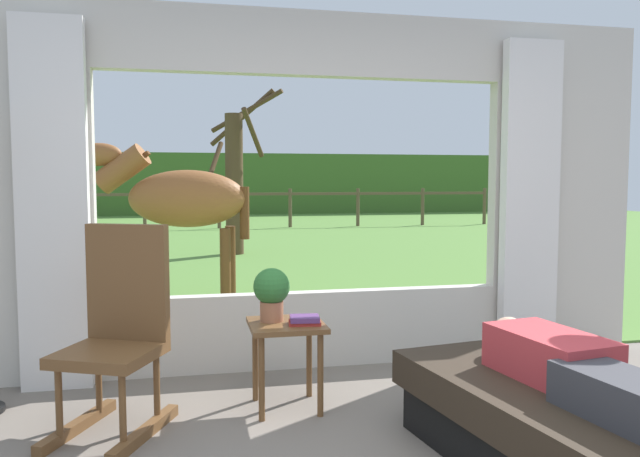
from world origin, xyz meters
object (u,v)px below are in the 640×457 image
object	(u,v)px
book_stack	(305,320)
pasture_tree	(235,176)
side_table	(287,338)
horse	(179,200)
recliner_sofa	(566,431)
potted_plant	(272,291)
rocking_chair	(119,330)
reclining_person	(575,369)

from	to	relation	value
book_stack	pasture_tree	world-z (taller)	pasture_tree
side_table	horse	size ratio (longest dim) A/B	0.29
recliner_sofa	side_table	bearing A→B (deg)	125.87
potted_plant	pasture_tree	bearing A→B (deg)	87.32
pasture_tree	potted_plant	bearing A→B (deg)	-92.68
rocking_chair	side_table	size ratio (longest dim) A/B	2.15
potted_plant	book_stack	xyz separation A→B (m)	(0.18, -0.13, -0.16)
potted_plant	reclining_person	bearing A→B (deg)	-45.89
side_table	horse	world-z (taller)	horse
reclining_person	rocking_chair	distance (m)	2.33
horse	rocking_chair	bearing A→B (deg)	-172.09
side_table	pasture_tree	distance (m)	7.82
recliner_sofa	potted_plant	size ratio (longest dim) A/B	5.68
reclining_person	pasture_tree	bearing A→B (deg)	86.45
reclining_person	pasture_tree	size ratio (longest dim) A/B	0.47
potted_plant	horse	distance (m)	3.10
book_stack	rocking_chair	bearing A→B (deg)	-178.23
side_table	potted_plant	xyz separation A→B (m)	(-0.08, 0.06, 0.28)
potted_plant	pasture_tree	xyz separation A→B (m)	(0.36, 7.68, 0.73)
side_table	pasture_tree	size ratio (longest dim) A/B	0.17
horse	pasture_tree	size ratio (longest dim) A/B	0.60
recliner_sofa	potted_plant	bearing A→B (deg)	126.37
reclining_person	pasture_tree	distance (m)	9.01
book_stack	pasture_tree	distance (m)	7.86
recliner_sofa	rocking_chair	xyz separation A→B (m)	(-2.06, 1.03, 0.33)
reclining_person	side_table	distance (m)	1.62
recliner_sofa	pasture_tree	size ratio (longest dim) A/B	0.60
recliner_sofa	pasture_tree	world-z (taller)	pasture_tree
reclining_person	rocking_chair	size ratio (longest dim) A/B	1.28
side_table	potted_plant	world-z (taller)	potted_plant
potted_plant	rocking_chair	bearing A→B (deg)	-169.54
potted_plant	horse	xyz separation A→B (m)	(-0.57, 3.01, 0.45)
reclining_person	horse	xyz separation A→B (m)	(-1.77, 4.25, 0.63)
pasture_tree	recliner_sofa	bearing A→B (deg)	-84.61
reclining_person	horse	world-z (taller)	horse
rocking_chair	recliner_sofa	bearing A→B (deg)	-1.88
recliner_sofa	horse	world-z (taller)	horse
recliner_sofa	book_stack	distance (m)	1.51
rocking_chair	horse	xyz separation A→B (m)	(0.29, 3.17, 0.61)
side_table	book_stack	world-z (taller)	book_stack
book_stack	reclining_person	bearing A→B (deg)	-47.36
potted_plant	side_table	bearing A→B (deg)	-36.87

